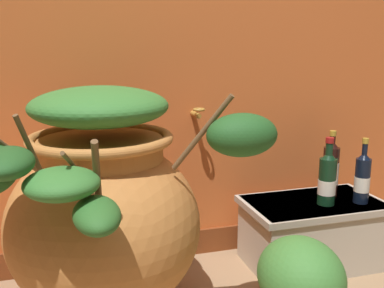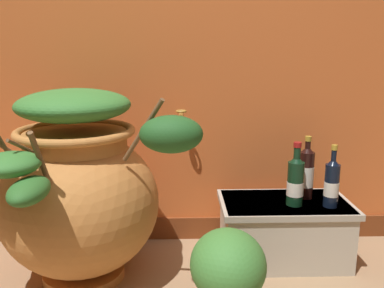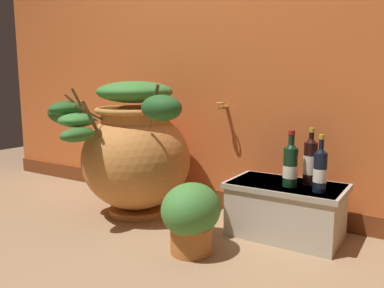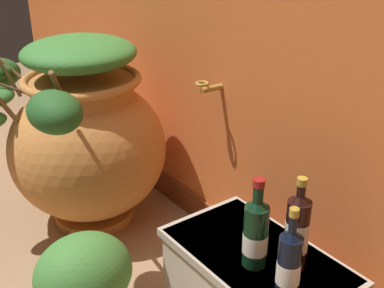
{
  "view_description": "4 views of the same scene",
  "coord_description": "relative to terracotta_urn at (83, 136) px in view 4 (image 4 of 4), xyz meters",
  "views": [
    {
      "loc": [
        -0.55,
        -0.91,
        1.04
      ],
      "look_at": [
        -0.01,
        0.88,
        0.62
      ],
      "focal_mm": 42.22,
      "sensor_mm": 36.0,
      "label": 1
    },
    {
      "loc": [
        0.05,
        -1.11,
        1.06
      ],
      "look_at": [
        0.11,
        0.83,
        0.61
      ],
      "focal_mm": 39.01,
      "sensor_mm": 36.0,
      "label": 2
    },
    {
      "loc": [
        1.28,
        -1.3,
        0.9
      ],
      "look_at": [
        0.02,
        0.71,
        0.51
      ],
      "focal_mm": 36.96,
      "sensor_mm": 36.0,
      "label": 3
    },
    {
      "loc": [
        1.52,
        -0.12,
        1.33
      ],
      "look_at": [
        0.18,
        0.86,
        0.57
      ],
      "focal_mm": 45.4,
      "sensor_mm": 36.0,
      "label": 4
    }
  ],
  "objects": [
    {
      "name": "wine_bottle_middle",
      "position": [
        1.02,
        0.12,
        0.0
      ],
      "size": [
        0.08,
        0.08,
        0.31
      ],
      "color": "black",
      "rests_on": "stone_ledge"
    },
    {
      "name": "wine_bottle_left",
      "position": [
        1.19,
        0.09,
        -0.0
      ],
      "size": [
        0.07,
        0.07,
        0.31
      ],
      "color": "black",
      "rests_on": "stone_ledge"
    },
    {
      "name": "potted_shrub",
      "position": [
        0.65,
        -0.32,
        -0.24
      ],
      "size": [
        0.3,
        0.34,
        0.37
      ],
      "color": "#C17033",
      "rests_on": "ground_plane"
    },
    {
      "name": "wine_bottle_right",
      "position": [
        1.1,
        0.21,
        0.01
      ],
      "size": [
        0.08,
        0.08,
        0.32
      ],
      "color": "black",
      "rests_on": "stone_ledge"
    },
    {
      "name": "terracotta_urn",
      "position": [
        0.0,
        0.0,
        0.0
      ],
      "size": [
        0.99,
        0.92,
        0.89
      ],
      "color": "#CC7F3D",
      "rests_on": "ground_plane"
    },
    {
      "name": "stone_ledge",
      "position": [
        0.99,
        0.16,
        -0.27
      ],
      "size": [
        0.65,
        0.38,
        0.31
      ],
      "color": "beige",
      "rests_on": "ground_plane"
    }
  ]
}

